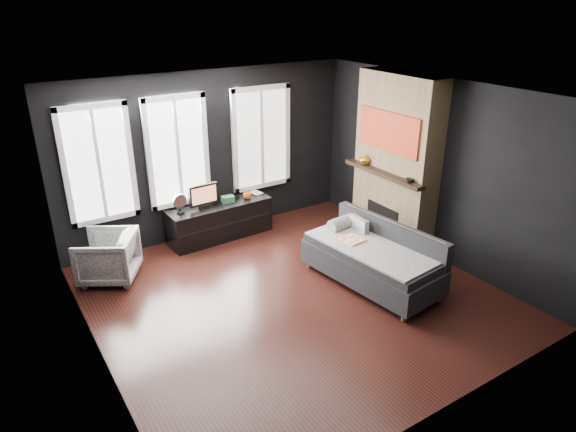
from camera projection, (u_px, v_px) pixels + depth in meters
floor at (294, 296)px, 6.93m from camera, size 5.00×5.00×0.00m
ceiling at (295, 94)px, 5.85m from camera, size 5.00×5.00×0.00m
wall_back at (210, 155)px, 8.32m from camera, size 5.00×0.02×2.70m
wall_left at (87, 254)px, 5.15m from camera, size 0.02×5.00×2.70m
wall_right at (434, 170)px, 7.63m from camera, size 0.02×5.00×2.70m
windows at (179, 94)px, 7.66m from camera, size 4.00×0.16×1.76m
fireplace at (396, 162)px, 8.00m from camera, size 0.70×1.62×2.70m
sofa at (372, 256)px, 7.09m from camera, size 1.21×2.07×0.85m
stripe_pillow at (359, 229)px, 7.46m from camera, size 0.09×0.36×0.35m
armchair at (107, 255)px, 7.21m from camera, size 0.98×1.00×0.77m
media_console at (219, 220)px, 8.51m from camera, size 1.75×0.61×0.60m
monitor at (203, 195)px, 8.16m from camera, size 0.50×0.14×0.44m
desk_fan at (180, 203)px, 7.97m from camera, size 0.26×0.26×0.33m
mug at (247, 195)px, 8.58m from camera, size 0.16×0.14×0.14m
book at (252, 188)px, 8.74m from camera, size 0.16×0.05×0.22m
storage_box at (228, 199)px, 8.43m from camera, size 0.22×0.16×0.11m
mantel_vase at (365, 159)px, 8.23m from camera, size 0.23×0.23×0.18m
mantel_clock at (409, 180)px, 7.49m from camera, size 0.17×0.17×0.04m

